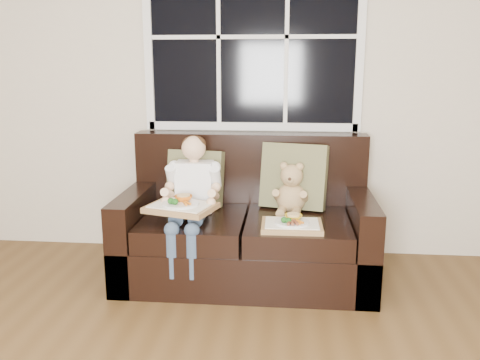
# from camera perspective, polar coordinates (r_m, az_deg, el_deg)

# --- Properties ---
(room_walls) EXTENTS (4.52, 5.02, 2.71)m
(room_walls) POSITION_cam_1_polar(r_m,az_deg,el_deg) (1.45, -14.70, 17.60)
(room_walls) COLOR beige
(room_walls) RESTS_ON ground
(window_back) EXTENTS (1.62, 0.04, 1.37)m
(window_back) POSITION_cam_1_polar(r_m,az_deg,el_deg) (3.86, 1.42, 15.76)
(window_back) COLOR black
(window_back) RESTS_ON room_walls
(loveseat) EXTENTS (1.70, 0.92, 0.96)m
(loveseat) POSITION_cam_1_polar(r_m,az_deg,el_deg) (3.59, 0.78, -5.80)
(loveseat) COLOR black
(loveseat) RESTS_ON ground
(pillow_left) EXTENTS (0.42, 0.24, 0.41)m
(pillow_left) POSITION_cam_1_polar(r_m,az_deg,el_deg) (3.69, -5.04, 0.20)
(pillow_left) COLOR olive
(pillow_left) RESTS_ON loveseat
(pillow_right) EXTENTS (0.49, 0.31, 0.47)m
(pillow_right) POSITION_cam_1_polar(r_m,az_deg,el_deg) (3.62, 6.07, 0.41)
(pillow_right) COLOR olive
(pillow_right) RESTS_ON loveseat
(child) EXTENTS (0.36, 0.59, 0.82)m
(child) POSITION_cam_1_polar(r_m,az_deg,el_deg) (3.43, -5.40, -1.06)
(child) COLOR white
(child) RESTS_ON loveseat
(teddy_bear) EXTENTS (0.23, 0.28, 0.37)m
(teddy_bear) POSITION_cam_1_polar(r_m,az_deg,el_deg) (3.54, 5.78, -1.30)
(teddy_bear) COLOR tan
(teddy_bear) RESTS_ON loveseat
(tray_left) EXTENTS (0.48, 0.42, 0.09)m
(tray_left) POSITION_cam_1_polar(r_m,az_deg,el_deg) (3.27, -6.63, -2.91)
(tray_left) COLOR #A27549
(tray_left) RESTS_ON child
(tray_right) EXTENTS (0.38, 0.29, 0.09)m
(tray_right) POSITION_cam_1_polar(r_m,az_deg,el_deg) (3.22, 5.84, -4.96)
(tray_right) COLOR #A27549
(tray_right) RESTS_ON loveseat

